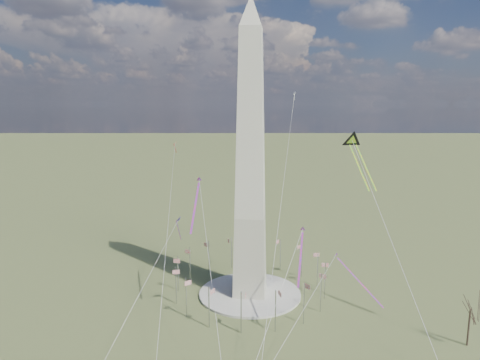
# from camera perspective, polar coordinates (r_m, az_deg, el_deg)

# --- Properties ---
(ground) EXTENTS (2000.00, 2000.00, 0.00)m
(ground) POSITION_cam_1_polar(r_m,az_deg,el_deg) (157.06, 1.33, -15.02)
(ground) COLOR #4E5229
(ground) RESTS_ON ground
(plaza) EXTENTS (36.00, 36.00, 0.80)m
(plaza) POSITION_cam_1_polar(r_m,az_deg,el_deg) (156.89, 1.33, -14.89)
(plaza) COLOR beige
(plaza) RESTS_ON ground
(washington_monument) EXTENTS (15.56, 15.56, 100.00)m
(washington_monument) POSITION_cam_1_polar(r_m,az_deg,el_deg) (143.47, 1.41, 2.60)
(washington_monument) COLOR #BCB59E
(washington_monument) RESTS_ON plaza
(flagpole_ring) EXTENTS (54.40, 54.40, 13.00)m
(flagpole_ring) POSITION_cam_1_polar(r_m,az_deg,el_deg) (154.12, 1.34, -12.57)
(flagpole_ring) COLOR #BBBDC2
(flagpole_ring) RESTS_ON ground
(tree_near) EXTENTS (9.32, 9.32, 16.31)m
(tree_near) POSITION_cam_1_polar(r_m,az_deg,el_deg) (138.29, 28.41, -14.62)
(tree_near) COLOR #47372B
(tree_near) RESTS_ON ground
(kite_delta_black) EXTENTS (9.85, 21.30, 17.34)m
(kite_delta_black) POSITION_cam_1_polar(r_m,az_deg,el_deg) (151.25, 14.86, 4.74)
(kite_delta_black) COLOR black
(kite_delta_black) RESTS_ON ground
(kite_diamond_purple) EXTENTS (1.64, 2.93, 9.09)m
(kite_diamond_purple) POSITION_cam_1_polar(r_m,az_deg,el_deg) (157.75, -8.22, -5.64)
(kite_diamond_purple) COLOR navy
(kite_diamond_purple) RESTS_ON ground
(kite_streamer_left) EXTENTS (2.57, 18.49, 12.69)m
(kite_streamer_left) POSITION_cam_1_polar(r_m,az_deg,el_deg) (132.42, 8.15, -9.18)
(kite_streamer_left) COLOR #FF2828
(kite_streamer_left) RESTS_ON ground
(kite_streamer_mid) EXTENTS (2.80, 20.12, 13.80)m
(kite_streamer_mid) POSITION_cam_1_polar(r_m,az_deg,el_deg) (137.59, -5.84, -2.40)
(kite_streamer_mid) COLOR #FF2828
(kite_streamer_mid) RESTS_ON ground
(kite_streamer_right) EXTENTS (15.14, 14.09, 13.39)m
(kite_streamer_right) POSITION_cam_1_polar(r_m,az_deg,el_deg) (151.74, 14.76, -11.95)
(kite_streamer_right) COLOR #FF2828
(kite_streamer_right) RESTS_ON ground
(kite_small_red) EXTENTS (1.42, 2.26, 5.06)m
(kite_small_red) POSITION_cam_1_polar(r_m,az_deg,el_deg) (188.54, -8.65, 4.70)
(kite_small_red) COLOR red
(kite_small_red) RESTS_ON ground
(kite_small_white) EXTENTS (1.32, 1.41, 3.92)m
(kite_small_white) POSITION_cam_1_polar(r_m,az_deg,el_deg) (193.57, 7.29, 11.33)
(kite_small_white) COLOR white
(kite_small_white) RESTS_ON ground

